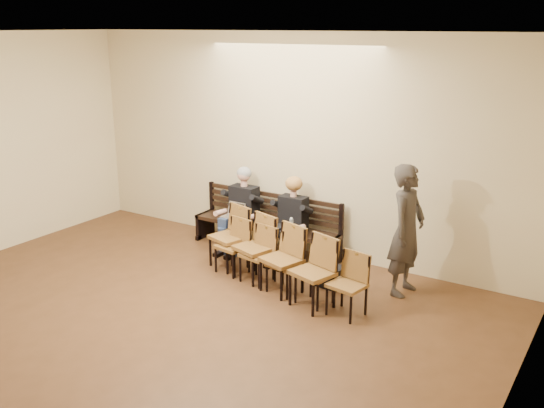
{
  "coord_description": "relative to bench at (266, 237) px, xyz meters",
  "views": [
    {
      "loc": [
        4.81,
        -3.23,
        3.6
      ],
      "look_at": [
        0.22,
        4.05,
        1.03
      ],
      "focal_mm": 40.0,
      "sensor_mm": 36.0,
      "label": 1
    }
  ],
  "objects": [
    {
      "name": "ground",
      "position": [
        0.29,
        -4.65,
        -0.23
      ],
      "size": [
        10.0,
        10.0,
        0.0
      ],
      "primitive_type": "plane",
      "color": "brown",
      "rests_on": "ground"
    },
    {
      "name": "room_walls",
      "position": [
        0.29,
        -3.86,
        2.31
      ],
      "size": [
        8.02,
        10.01,
        3.51
      ],
      "color": "beige",
      "rests_on": "ground"
    },
    {
      "name": "bench",
      "position": [
        0.0,
        0.0,
        0.0
      ],
      "size": [
        2.6,
        0.9,
        0.45
      ],
      "primitive_type": "cube",
      "color": "black",
      "rests_on": "ground"
    },
    {
      "name": "seated_man",
      "position": [
        -0.4,
        -0.12,
        0.45
      ],
      "size": [
        0.56,
        0.78,
        1.36
      ],
      "primitive_type": null,
      "color": "black",
      "rests_on": "ground"
    },
    {
      "name": "seated_woman",
      "position": [
        0.53,
        -0.12,
        0.4
      ],
      "size": [
        0.53,
        0.74,
        1.24
      ],
      "primitive_type": null,
      "color": "black",
      "rests_on": "ground"
    },
    {
      "name": "laptop",
      "position": [
        -0.43,
        -0.34,
        0.34
      ],
      "size": [
        0.36,
        0.3,
        0.23
      ],
      "primitive_type": "cube",
      "rotation": [
        0.0,
        0.0,
        0.18
      ],
      "color": "silver",
      "rests_on": "bench"
    },
    {
      "name": "water_bottle",
      "position": [
        0.7,
        -0.36,
        0.33
      ],
      "size": [
        0.07,
        0.07,
        0.21
      ],
      "primitive_type": "cylinder",
      "rotation": [
        0.0,
        0.0,
        -0.09
      ],
      "color": "silver",
      "rests_on": "bench"
    },
    {
      "name": "bag",
      "position": [
        1.54,
        -0.71,
        -0.07
      ],
      "size": [
        0.45,
        0.33,
        0.31
      ],
      "primitive_type": "cube",
      "rotation": [
        0.0,
        0.0,
        -0.12
      ],
      "color": "black",
      "rests_on": "ground"
    },
    {
      "name": "passerby",
      "position": [
        2.5,
        -0.34,
        0.83
      ],
      "size": [
        0.56,
        0.8,
        2.1
      ],
      "primitive_type": "imported",
      "rotation": [
        0.0,
        0.0,
        1.5
      ],
      "color": "#342E2A",
      "rests_on": "ground"
    },
    {
      "name": "chair_row_front",
      "position": [
        1.1,
        -1.22,
        0.18
      ],
      "size": [
        2.55,
        0.87,
        0.82
      ],
      "primitive_type": "cube",
      "rotation": [
        0.0,
        0.0,
        -0.17
      ],
      "color": "brown",
      "rests_on": "ground"
    },
    {
      "name": "chair_row_back",
      "position": [
        0.77,
        -1.15,
        0.25
      ],
      "size": [
        2.36,
        1.17,
        0.95
      ],
      "primitive_type": "cube",
      "rotation": [
        0.0,
        0.0,
        -0.29
      ],
      "color": "brown",
      "rests_on": "ground"
    }
  ]
}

